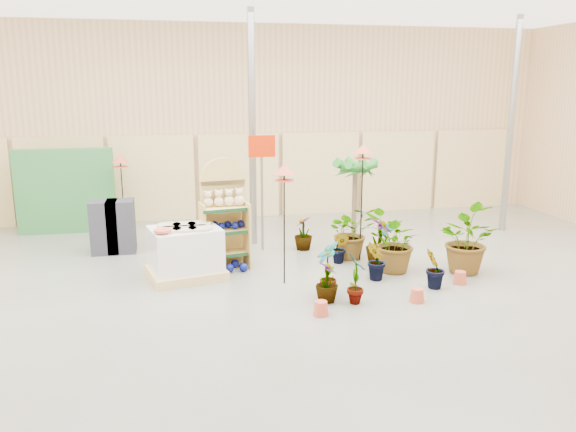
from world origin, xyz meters
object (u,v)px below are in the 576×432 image
pallet_stack (186,252)px  bird_table_front (284,174)px  display_shelf (224,217)px  potted_plant_2 (394,243)px

pallet_stack → bird_table_front: 2.13m
display_shelf → pallet_stack: (-0.69, -0.53, -0.44)m
bird_table_front → potted_plant_2: (1.91, 0.16, -1.24)m
bird_table_front → potted_plant_2: size_ratio=1.82×
display_shelf → bird_table_front: bearing=-63.3°
display_shelf → bird_table_front: (0.84, -1.14, 0.90)m
display_shelf → bird_table_front: 1.68m
pallet_stack → bird_table_front: (1.53, -0.62, 1.34)m
display_shelf → potted_plant_2: display_shelf is taller
pallet_stack → display_shelf: bearing=24.1°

